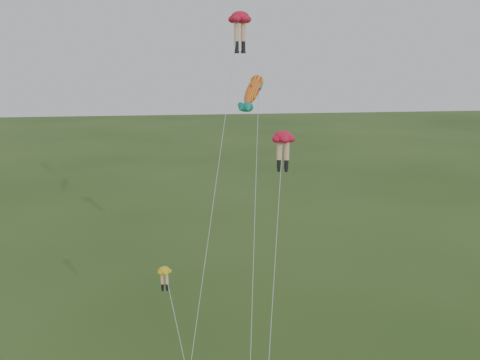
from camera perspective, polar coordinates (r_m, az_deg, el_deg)
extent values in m
ellipsoid|color=red|center=(36.12, 0.00, 16.98)|extent=(1.96, 1.96, 0.78)
cylinder|color=#FBBE94|center=(35.97, -0.35, 15.53)|extent=(0.35, 0.35, 1.19)
cylinder|color=black|center=(35.95, -0.35, 14.10)|extent=(0.27, 0.27, 0.60)
cube|color=black|center=(35.94, -0.35, 13.49)|extent=(0.29, 0.39, 0.17)
cylinder|color=#FBBE94|center=(36.17, 0.36, 15.52)|extent=(0.35, 0.35, 1.19)
cylinder|color=black|center=(36.15, 0.36, 14.10)|extent=(0.27, 0.27, 0.60)
cube|color=black|center=(36.15, 0.36, 13.49)|extent=(0.29, 0.39, 0.17)
cylinder|color=silver|center=(31.59, -2.74, -1.47)|extent=(4.46, 10.59, 21.53)
ellipsoid|color=red|center=(32.25, 4.63, 4.65)|extent=(1.82, 1.82, 0.73)
cylinder|color=#FBBE94|center=(32.41, 4.20, 3.15)|extent=(0.32, 0.32, 1.12)
cylinder|color=black|center=(32.57, 4.18, 1.70)|extent=(0.25, 0.25, 0.56)
cube|color=black|center=(32.64, 4.17, 1.08)|extent=(0.27, 0.36, 0.16)
cylinder|color=#FBBE94|center=(32.38, 4.99, 3.13)|extent=(0.32, 0.32, 1.12)
cylinder|color=black|center=(32.53, 4.96, 1.68)|extent=(0.25, 0.25, 0.56)
cube|color=black|center=(32.61, 4.95, 1.06)|extent=(0.27, 0.36, 0.16)
cylinder|color=silver|center=(30.11, 3.71, -9.45)|extent=(2.42, 7.92, 14.35)
ellipsoid|color=yellow|center=(29.92, -8.09, -9.50)|extent=(0.83, 0.83, 0.41)
cylinder|color=#FBBE94|center=(30.11, -8.30, -10.36)|extent=(0.18, 0.18, 0.63)
cylinder|color=black|center=(30.30, -8.27, -11.17)|extent=(0.14, 0.14, 0.31)
cube|color=black|center=(30.39, -8.26, -11.52)|extent=(0.10, 0.18, 0.09)
cylinder|color=#FBBE94|center=(30.11, -7.82, -10.35)|extent=(0.18, 0.18, 0.63)
cylinder|color=black|center=(30.30, -7.79, -11.16)|extent=(0.14, 0.14, 0.31)
cube|color=black|center=(30.38, -7.78, -11.51)|extent=(0.10, 0.18, 0.09)
ellipsoid|color=orange|center=(33.95, 1.39, 9.55)|extent=(2.16, 3.04, 2.32)
sphere|color=orange|center=(33.95, 1.39, 9.55)|extent=(1.37, 1.52, 1.24)
cone|color=#148575|center=(33.95, 1.39, 9.55)|extent=(1.14, 1.32, 1.22)
cone|color=#148575|center=(33.95, 1.39, 9.55)|extent=(1.14, 1.32, 1.22)
cone|color=#148575|center=(33.95, 1.39, 9.55)|extent=(0.65, 0.74, 0.68)
cone|color=#148575|center=(33.95, 1.39, 9.55)|extent=(0.65, 0.74, 0.68)
cone|color=red|center=(33.95, 1.39, 9.55)|extent=(0.68, 0.77, 0.66)
cylinder|color=silver|center=(30.30, 1.15, -6.98)|extent=(1.85, 10.76, 16.61)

